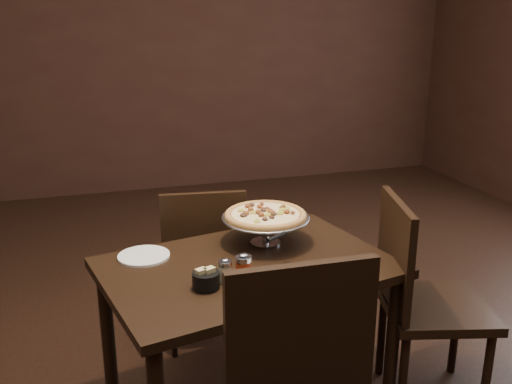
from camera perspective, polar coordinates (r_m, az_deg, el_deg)
name	(u,v)px	position (r m, az deg, el deg)	size (l,w,h in m)	color
room	(284,82)	(2.06, 2.80, 10.96)	(6.04, 7.04, 2.84)	black
dining_table	(248,285)	(2.30, -0.83, -9.25)	(1.23, 0.94, 0.69)	black
pizza_stand	(265,215)	(2.41, 0.95, -2.36)	(0.38, 0.38, 0.15)	#ACADB3
parmesan_shaker	(225,271)	(2.11, -3.09, -7.85)	(0.05, 0.05, 0.09)	beige
pepper_flake_shaker	(244,268)	(2.11, -1.26, -7.57)	(0.06, 0.06, 0.11)	#9C240E
packet_caddy	(206,280)	(2.07, -5.04, -8.71)	(0.10, 0.10, 0.08)	black
napkin_stack	(325,272)	(2.19, 6.89, -7.93)	(0.14, 0.14, 0.01)	white
plate_left	(144,256)	(2.36, -11.15, -6.29)	(0.21, 0.21, 0.01)	white
plate_near	(308,283)	(2.10, 5.24, -9.10)	(0.23, 0.23, 0.01)	white
serving_spatula	(277,237)	(2.19, 2.07, -4.56)	(0.14, 0.14, 0.02)	#ACADB3
chair_far	(203,261)	(2.85, -5.30, -6.84)	(0.45, 0.45, 0.85)	black
chair_side	(420,295)	(2.54, 16.09, -9.83)	(0.52, 0.52, 0.92)	black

